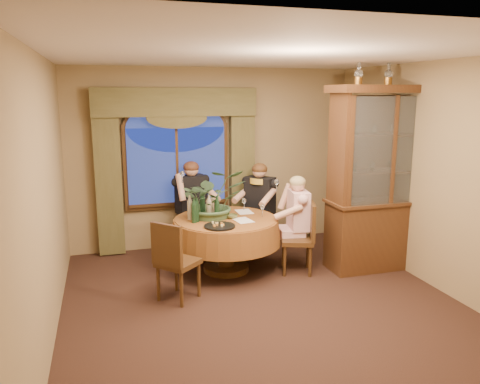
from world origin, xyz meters
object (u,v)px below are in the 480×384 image
object	(u,v)px
chair_back_right	(253,219)
olive_bowl	(232,216)
wine_bottle_5	(194,210)
chair_back	(197,219)
stoneware_vase	(214,207)
wine_bottle_4	(209,207)
dining_table	(226,244)
person_scarf	(260,207)
wine_bottle_2	(217,208)
wine_bottle_3	(190,207)
person_pink	(298,222)
oil_lamp_center	(389,72)
wine_bottle_1	(202,204)
wine_bottle_0	(196,209)
chair_front_left	(178,260)
centerpiece_plant	(212,175)
person_back	(191,206)
china_cabinet	(382,179)
chair_right	(297,238)
oil_lamp_left	(359,71)
oil_lamp_right	(417,72)

from	to	relation	value
chair_back_right	olive_bowl	world-z (taller)	chair_back_right
wine_bottle_5	chair_back	bearing A→B (deg)	77.59
stoneware_vase	wine_bottle_4	bearing A→B (deg)	-128.94
wine_bottle_4	chair_back_right	bearing A→B (deg)	40.95
dining_table	wine_bottle_5	xyz separation A→B (m)	(-0.45, -0.10, 0.54)
chair_back	person_scarf	distance (m)	1.02
wine_bottle_2	wine_bottle_5	world-z (taller)	same
wine_bottle_3	person_pink	bearing A→B (deg)	-8.46
wine_bottle_3	oil_lamp_center	bearing A→B (deg)	-11.44
wine_bottle_1	wine_bottle_5	xyz separation A→B (m)	(-0.18, -0.34, 0.00)
dining_table	olive_bowl	size ratio (longest dim) A/B	9.59
person_scarf	olive_bowl	size ratio (longest dim) A/B	8.84
oil_lamp_center	wine_bottle_0	xyz separation A→B (m)	(-2.51, 0.38, -1.77)
person_pink	chair_front_left	bearing A→B (deg)	116.20
chair_back_right	wine_bottle_2	size ratio (longest dim) A/B	2.91
wine_bottle_0	wine_bottle_3	distance (m)	0.15
chair_back_right	wine_bottle_2	distance (m)	1.24
chair_front_left	person_scarf	world-z (taller)	person_scarf
centerpiece_plant	wine_bottle_4	size ratio (longest dim) A/B	2.91
dining_table	olive_bowl	bearing A→B (deg)	-18.77
person_back	olive_bowl	world-z (taller)	person_back
chair_back_right	centerpiece_plant	size ratio (longest dim) A/B	1.00
wine_bottle_5	person_back	bearing A→B (deg)	81.45
china_cabinet	dining_table	bearing A→B (deg)	167.99
dining_table	person_pink	distance (m)	1.05
chair_right	olive_bowl	size ratio (longest dim) A/B	6.14
wine_bottle_2	wine_bottle_3	xyz separation A→B (m)	(-0.33, 0.15, 0.00)
wine_bottle_1	wine_bottle_3	distance (m)	0.26
centerpiece_plant	wine_bottle_2	world-z (taller)	centerpiece_plant
oil_lamp_center	person_back	distance (m)	3.41
china_cabinet	olive_bowl	world-z (taller)	china_cabinet
chair_right	stoneware_vase	size ratio (longest dim) A/B	3.75
dining_table	person_back	xyz separation A→B (m)	(-0.29, 0.99, 0.33)
chair_back	oil_lamp_left	bearing A→B (deg)	130.33
wine_bottle_3	wine_bottle_5	world-z (taller)	same
person_pink	stoneware_vase	world-z (taller)	person_pink
person_pink	wine_bottle_4	xyz separation A→B (m)	(-1.22, 0.17, 0.26)
wine_bottle_1	chair_front_left	bearing A→B (deg)	-117.67
chair_front_left	person_pink	distance (m)	1.87
olive_bowl	wine_bottle_0	xyz separation A→B (m)	(-0.49, -0.04, 0.14)
chair_back_right	wine_bottle_3	world-z (taller)	wine_bottle_3
stoneware_vase	wine_bottle_0	size ratio (longest dim) A/B	0.78
oil_lamp_left	chair_right	xyz separation A→B (m)	(-0.74, 0.13, -2.20)
person_scarf	centerpiece_plant	distance (m)	1.21
oil_lamp_center	centerpiece_plant	bearing A→B (deg)	165.43
person_pink	wine_bottle_0	distance (m)	1.44
stoneware_vase	olive_bowl	xyz separation A→B (m)	(0.20, -0.18, -0.10)
oil_lamp_right	wine_bottle_5	world-z (taller)	oil_lamp_right
wine_bottle_5	chair_back_right	bearing A→B (deg)	38.83
dining_table	wine_bottle_0	size ratio (longest dim) A/B	4.55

